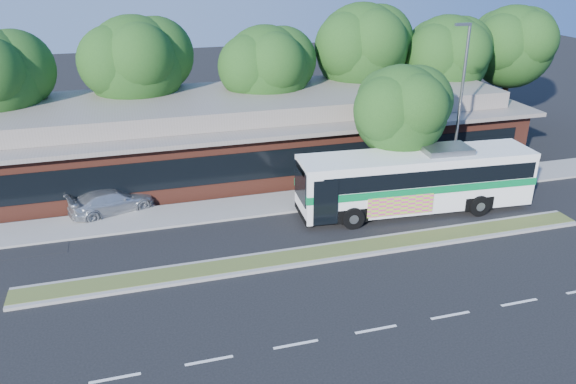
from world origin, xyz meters
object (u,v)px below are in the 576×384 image
sidewalk_tree (406,109)px  sedan (112,201)px  lamp_post (460,103)px  transit_bus (417,177)px

sidewalk_tree → sedan: bearing=173.3°
sedan → sidewalk_tree: size_ratio=0.61×
lamp_post → sidewalk_tree: lamp_post is taller
sidewalk_tree → transit_bus: bearing=-97.4°
sedan → sidewalk_tree: (15.35, -1.80, 4.18)m
transit_bus → sedan: transit_bus is taller
lamp_post → transit_bus: 5.19m
transit_bus → lamp_post: bearing=37.5°
lamp_post → sidewalk_tree: bearing=179.7°
transit_bus → sidewalk_tree: (0.31, 2.36, 2.92)m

